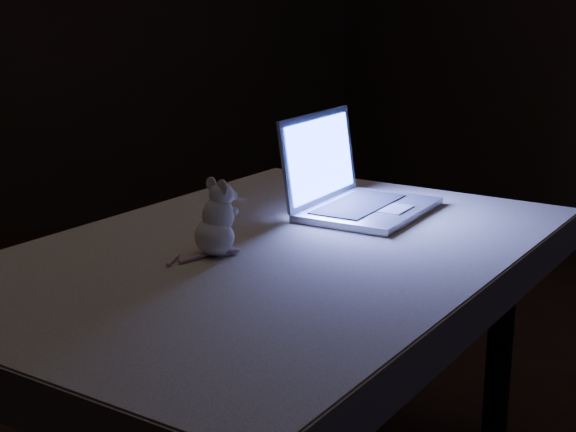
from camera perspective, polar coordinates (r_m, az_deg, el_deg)
floor at (r=2.54m, az=-2.68°, el=-14.46°), size 5.00×5.00×0.00m
table at (r=1.93m, az=-1.06°, el=-12.42°), size 1.55×1.30×0.71m
tablecloth at (r=1.83m, az=-1.97°, el=-3.37°), size 1.67×1.42×0.09m
laptop at (r=2.06m, az=5.66°, el=3.46°), size 0.46×0.44×0.24m
plush_mouse at (r=1.73m, az=-5.09°, el=-0.13°), size 0.15×0.15×0.16m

